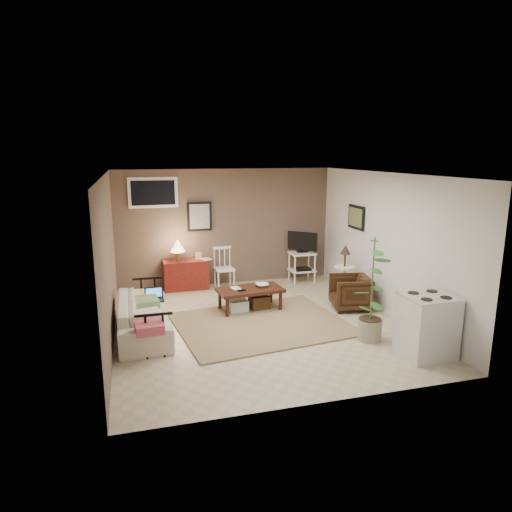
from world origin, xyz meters
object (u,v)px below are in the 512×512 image
object	(u,v)px
side_table	(345,265)
spindle_chair	(224,269)
coffee_table	(250,298)
armchair	(350,291)
red_console	(185,272)
sofa	(144,310)
tv_stand	(302,256)
potted_plant	(372,285)
stove	(427,325)

from	to	relation	value
side_table	spindle_chair	bearing A→B (deg)	147.87
coffee_table	armchair	bearing A→B (deg)	-12.40
coffee_table	side_table	xyz separation A→B (m)	(1.91, 0.20, 0.40)
red_console	armchair	xyz separation A→B (m)	(2.67, -2.00, -0.03)
side_table	red_console	bearing A→B (deg)	153.56
spindle_chair	side_table	bearing A→B (deg)	-32.13
coffee_table	sofa	xyz separation A→B (m)	(-1.82, -0.58, 0.13)
red_console	spindle_chair	distance (m)	0.79
red_console	side_table	size ratio (longest dim) A/B	1.00
tv_stand	armchair	xyz separation A→B (m)	(0.20, -1.83, -0.25)
coffee_table	side_table	distance (m)	1.96
potted_plant	coffee_table	bearing A→B (deg)	128.89
sofa	spindle_chair	xyz separation A→B (m)	(1.68, 2.07, 0.02)
armchair	stove	xyz separation A→B (m)	(0.11, -2.02, 0.10)
tv_stand	sofa	bearing A→B (deg)	-148.94
spindle_chair	tv_stand	xyz separation A→B (m)	(1.69, -0.05, 0.18)
spindle_chair	side_table	distance (m)	2.44
sofa	armchair	bearing A→B (deg)	-86.89
spindle_chair	potted_plant	world-z (taller)	potted_plant
tv_stand	side_table	size ratio (longest dim) A/B	1.05
coffee_table	tv_stand	size ratio (longest dim) A/B	1.08
coffee_table	potted_plant	distance (m)	2.29
armchair	sofa	bearing A→B (deg)	-75.20
red_console	sofa	bearing A→B (deg)	-112.24
sofa	spindle_chair	size ratio (longest dim) A/B	2.27
spindle_chair	red_console	bearing A→B (deg)	171.32
tv_stand	side_table	xyz separation A→B (m)	(0.37, -1.24, 0.07)
sofa	red_console	xyz separation A→B (m)	(0.90, 2.19, -0.01)
potted_plant	armchair	bearing A→B (deg)	75.04
coffee_table	red_console	size ratio (longest dim) A/B	1.14
armchair	potted_plant	size ratio (longest dim) A/B	0.42
spindle_chair	armchair	size ratio (longest dim) A/B	1.27
red_console	stove	size ratio (longest dim) A/B	1.19
spindle_chair	potted_plant	xyz separation A→B (m)	(1.53, -3.21, 0.45)
spindle_chair	side_table	xyz separation A→B (m)	(2.06, -1.29, 0.25)
spindle_chair	armchair	bearing A→B (deg)	-44.83
sofa	tv_stand	xyz separation A→B (m)	(3.36, 2.03, 0.21)
tv_stand	potted_plant	xyz separation A→B (m)	(-0.15, -3.17, 0.26)
spindle_chair	armchair	distance (m)	2.66
coffee_table	stove	distance (m)	3.04
sofa	armchair	size ratio (longest dim) A/B	2.87
red_console	stove	world-z (taller)	red_console
tv_stand	stove	world-z (taller)	tv_stand
stove	potted_plant	bearing A→B (deg)	124.50
red_console	armchair	size ratio (longest dim) A/B	1.56
tv_stand	stove	distance (m)	3.86
armchair	red_console	bearing A→B (deg)	-115.11
tv_stand	armchair	distance (m)	1.86
coffee_table	sofa	world-z (taller)	sofa
sofa	potted_plant	world-z (taller)	potted_plant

